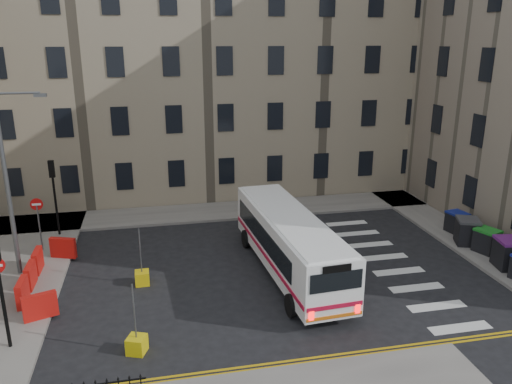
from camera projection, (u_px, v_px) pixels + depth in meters
name	position (u px, v px, depth m)	size (l,w,h in m)	color
ground	(308.00, 268.00, 23.34)	(120.00, 120.00, 0.00)	black
pavement_north	(170.00, 215.00, 30.17)	(36.00, 3.20, 0.15)	slate
pavement_east	(436.00, 223.00, 28.84)	(2.40, 26.00, 0.15)	slate
terrace_north	(144.00, 64.00, 33.90)	(38.30, 10.80, 17.20)	gray
traffic_light_nw	(54.00, 186.00, 26.20)	(0.28, 0.22, 4.10)	black
streetlamp	(7.00, 184.00, 21.36)	(0.50, 0.22, 8.14)	#595B5E
no_entry_north	(38.00, 213.00, 24.46)	(0.60, 0.08, 3.00)	#595B5E
roadworks_barriers	(40.00, 275.00, 21.27)	(1.66, 6.26, 1.00)	red
bus	(289.00, 241.00, 22.44)	(3.04, 10.22, 2.73)	white
wheelie_bin_b	(508.00, 253.00, 22.90)	(1.31, 1.44, 1.39)	black
wheelie_bin_c	(487.00, 241.00, 24.60)	(1.25, 1.33, 1.18)	black
wheelie_bin_d	(467.00, 231.00, 25.57)	(1.44, 1.53, 1.35)	black
wheelie_bin_e	(457.00, 222.00, 27.16)	(1.07, 1.17, 1.13)	black
bollard_yellow	(142.00, 278.00, 21.74)	(0.60, 0.60, 0.60)	#D7B80B
bollard_chevron	(137.00, 345.00, 17.00)	(0.60, 0.60, 0.60)	yellow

